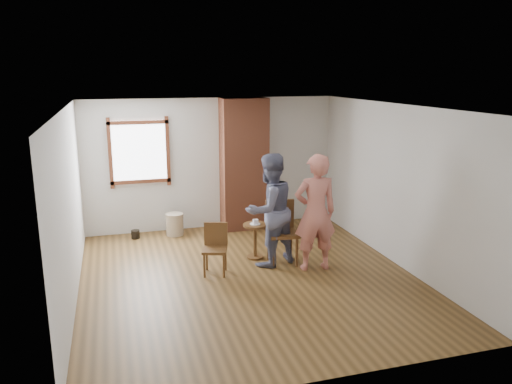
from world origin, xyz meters
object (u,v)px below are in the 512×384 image
at_px(stoneware_crock, 175,224).
at_px(dining_chair_left, 215,246).
at_px(person_pink, 315,213).
at_px(side_table, 255,235).
at_px(man, 270,210).
at_px(dining_chair_right, 281,228).

distance_m(stoneware_crock, dining_chair_left, 2.09).
height_order(stoneware_crock, person_pink, person_pink).
distance_m(side_table, person_pink, 1.19).
xyz_separation_m(dining_chair_left, man, (0.92, 0.10, 0.48)).
bearing_deg(dining_chair_right, man, -159.68).
bearing_deg(dining_chair_left, dining_chair_right, 25.60).
height_order(stoneware_crock, side_table, side_table).
bearing_deg(person_pink, man, -27.54).
xyz_separation_m(stoneware_crock, man, (1.30, -1.94, 0.71)).
xyz_separation_m(stoneware_crock, dining_chair_left, (0.38, -2.04, 0.23)).
xyz_separation_m(side_table, man, (0.15, -0.33, 0.52)).
bearing_deg(person_pink, dining_chair_right, -43.65).
xyz_separation_m(dining_chair_left, side_table, (0.77, 0.43, -0.04)).
distance_m(dining_chair_right, person_pink, 0.70).
bearing_deg(dining_chair_right, stoneware_crock, 134.74).
bearing_deg(side_table, man, -65.44).
xyz_separation_m(dining_chair_left, dining_chair_right, (1.15, 0.16, 0.13)).
bearing_deg(man, dining_chair_left, -16.42).
relative_size(stoneware_crock, side_table, 0.72).
xyz_separation_m(stoneware_crock, person_pink, (1.93, -2.33, 0.72)).
relative_size(dining_chair_left, dining_chair_right, 0.77).
xyz_separation_m(stoneware_crock, side_table, (1.15, -1.61, 0.19)).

